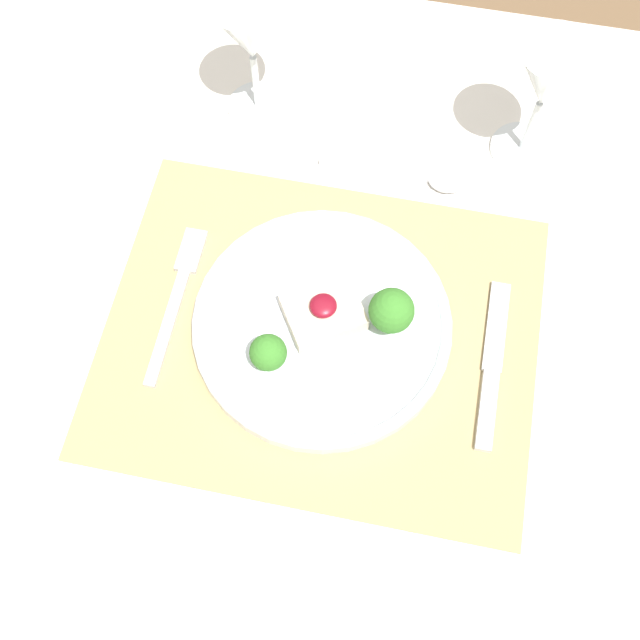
{
  "coord_description": "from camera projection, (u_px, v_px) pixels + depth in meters",
  "views": [
    {
      "loc": [
        0.06,
        -0.3,
        1.45
      ],
      "look_at": [
        -0.0,
        0.01,
        0.76
      ],
      "focal_mm": 42.0,
      "sensor_mm": 36.0,
      "label": 1
    }
  ],
  "objects": [
    {
      "name": "fork",
      "position": [
        178.0,
        293.0,
        0.79
      ],
      "size": [
        0.02,
        0.18,
        0.01
      ],
      "rotation": [
        0.0,
        0.0,
        -0.02
      ],
      "color": "silver",
      "rests_on": "placemat"
    },
    {
      "name": "ground_plane",
      "position": [
        320.0,
        484.0,
        1.45
      ],
      "size": [
        8.0,
        8.0,
        0.0
      ],
      "primitive_type": "plane",
      "color": "brown"
    },
    {
      "name": "spoon",
      "position": [
        425.0,
        176.0,
        0.86
      ],
      "size": [
        0.17,
        0.04,
        0.01
      ],
      "rotation": [
        0.0,
        0.0,
        0.04
      ],
      "color": "silver",
      "rests_on": "dining_table"
    },
    {
      "name": "dining_table",
      "position": [
        321.0,
        364.0,
        0.86
      ],
      "size": [
        1.45,
        0.99,
        0.74
      ],
      "color": "white",
      "rests_on": "ground_plane"
    },
    {
      "name": "dinner_plate",
      "position": [
        322.0,
        323.0,
        0.77
      ],
      "size": [
        0.27,
        0.27,
        0.07
      ],
      "color": "silver",
      "rests_on": "placemat"
    },
    {
      "name": "wine_glass_near",
      "position": [
        548.0,
        83.0,
        0.77
      ],
      "size": [
        0.08,
        0.08,
        0.16
      ],
      "color": "white",
      "rests_on": "dining_table"
    },
    {
      "name": "placemat",
      "position": [
        321.0,
        334.0,
        0.78
      ],
      "size": [
        0.45,
        0.36,
        0.0
      ],
      "primitive_type": "cube",
      "color": "#9E895B",
      "rests_on": "dining_table"
    },
    {
      "name": "wine_glass_far",
      "position": [
        251.0,
        36.0,
        0.8
      ],
      "size": [
        0.08,
        0.08,
        0.16
      ],
      "color": "white",
      "rests_on": "dining_table"
    },
    {
      "name": "knife",
      "position": [
        491.0,
        375.0,
        0.75
      ],
      "size": [
        0.02,
        0.18,
        0.01
      ],
      "rotation": [
        0.0,
        0.0,
        0.05
      ],
      "color": "silver",
      "rests_on": "placemat"
    }
  ]
}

